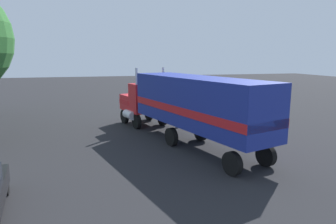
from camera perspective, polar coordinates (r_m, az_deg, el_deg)
ground_plane at (r=23.80m, az=-4.22°, el=-2.22°), size 120.00×120.00×0.00m
lane_stripe_near at (r=26.41m, az=2.54°, el=-0.90°), size 4.27×1.36×0.01m
lane_stripe_mid at (r=21.91m, az=15.01°, el=-3.67°), size 4.31×1.23×0.01m
semi_truck at (r=18.03m, az=3.44°, el=1.82°), size 14.27×6.46×4.50m
person_bystander at (r=22.59m, az=2.44°, el=-0.58°), size 0.44×0.47×1.63m
motorcycle at (r=20.63m, az=11.17°, el=-3.03°), size 2.07×0.64×1.12m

